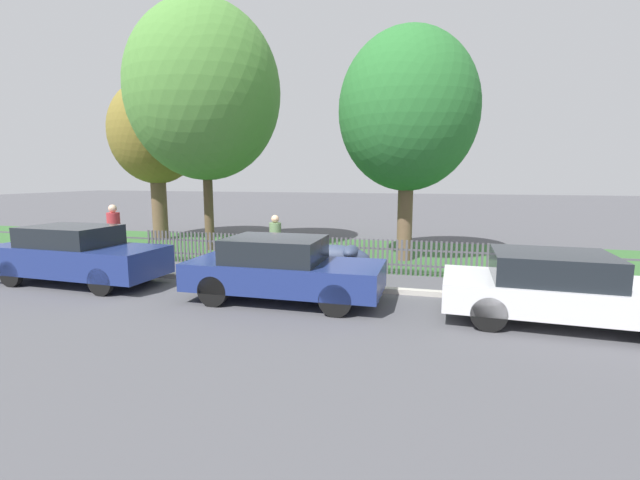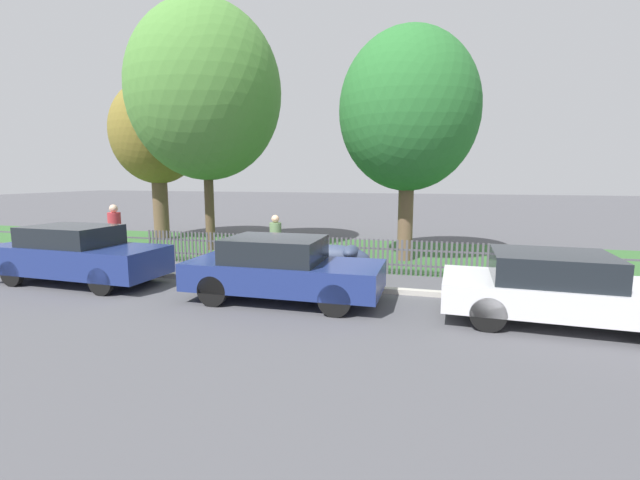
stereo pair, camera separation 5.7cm
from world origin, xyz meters
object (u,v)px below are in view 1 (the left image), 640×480
Objects in this scene: pedestrian_by_lamp at (114,231)px; tree_nearest_kerb at (155,133)px; tree_mid_park at (408,111)px; pedestrian_near_fence at (275,240)px; parked_car_black_saloon at (282,269)px; parked_car_navy_estate at (559,288)px; tree_behind_motorcycle at (204,92)px; parked_car_silver_hatchback at (77,254)px; covered_motorcycle at (336,259)px.

tree_nearest_kerb is at bearing -107.57° from pedestrian_by_lamp.
tree_mid_park is at bearing 161.10° from pedestrian_by_lamp.
pedestrian_near_fence is at bearing 144.16° from pedestrian_by_lamp.
parked_car_black_saloon is 7.10m from tree_mid_park.
parked_car_black_saloon is 0.64× the size of tree_nearest_kerb.
tree_nearest_kerb reaches higher than parked_car_black_saloon.
pedestrian_by_lamp is (-5.17, -0.30, 0.13)m from pedestrian_near_fence.
parked_car_navy_estate is (5.47, -0.03, -0.04)m from parked_car_black_saloon.
tree_behind_motorcycle is 5.33× the size of pedestrian_near_fence.
parked_car_silver_hatchback is 11.04m from parked_car_navy_estate.
parked_car_silver_hatchback is 5.08m from pedestrian_near_fence.
parked_car_silver_hatchback is 8.63m from tree_nearest_kerb.
pedestrian_by_lamp is (-8.55, -3.16, -3.68)m from tree_mid_park.
parked_car_silver_hatchback is 10.27m from tree_mid_park.
tree_behind_motorcycle is at bearing -152.42° from pedestrian_by_lamp.
tree_nearest_kerb is 4.03m from tree_behind_motorcycle.
tree_nearest_kerb is 6.45m from pedestrian_by_lamp.
parked_car_silver_hatchback is 0.62× the size of tree_mid_park.
tree_nearest_kerb is (-9.06, 5.35, 3.90)m from covered_motorcycle.
tree_mid_park is (2.24, 5.41, 4.02)m from parked_car_black_saloon.
tree_nearest_kerb is at bearing 169.74° from tree_mid_park.
parked_car_silver_hatchback reaches higher than parked_car_navy_estate.
tree_mid_park is at bearing -0.81° from tree_behind_motorcycle.
parked_car_silver_hatchback is 1.05× the size of parked_car_navy_estate.
pedestrian_near_fence is at bearing 113.63° from parked_car_black_saloon.
covered_motorcycle is 0.23× the size of tree_behind_motorcycle.
covered_motorcycle is 0.30× the size of tree_nearest_kerb.
pedestrian_near_fence is at bearing 160.89° from parked_car_navy_estate.
parked_car_navy_estate reaches higher than covered_motorcycle.
tree_behind_motorcycle is at bearing 179.19° from tree_mid_park.
pedestrian_by_lamp is at bearing 174.85° from covered_motorcycle.
parked_car_silver_hatchback is at bearing 178.95° from parked_car_black_saloon.
covered_motorcycle is at bearing -174.03° from pedestrian_near_fence.
tree_mid_park is 4.40× the size of pedestrian_near_fence.
parked_car_silver_hatchback is 1.06× the size of parked_car_black_saloon.
tree_mid_park is (7.15, -0.10, -0.95)m from tree_behind_motorcycle.
pedestrian_by_lamp is at bearing 110.57° from parked_car_silver_hatchback.
covered_motorcycle is 0.28× the size of tree_mid_park.
parked_car_silver_hatchback is at bearing -178.25° from parked_car_navy_estate.
parked_car_silver_hatchback is 2.23× the size of covered_motorcycle.
parked_car_black_saloon is at bearing -178.14° from parked_car_navy_estate.
tree_nearest_kerb is (-8.32, 7.32, 3.79)m from parked_car_black_saloon.
parked_car_black_saloon is at bearing 1.30° from parked_car_silver_hatchback.
covered_motorcycle is at bearing -30.57° from tree_nearest_kerb.
pedestrian_by_lamp is at bearing -113.25° from tree_behind_motorcycle.
tree_mid_park reaches higher than parked_car_black_saloon.
parked_car_black_saloon is 2.11× the size of covered_motorcycle.
parked_car_navy_estate is at bearing -28.06° from tree_nearest_kerb.
parked_car_black_saloon is 11.71m from tree_nearest_kerb.
tree_nearest_kerb is at bearing 152.03° from tree_behind_motorcycle.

